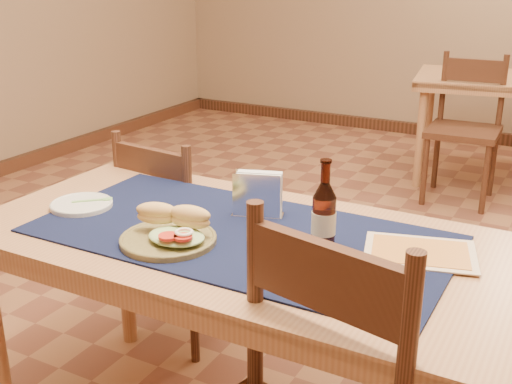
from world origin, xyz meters
The scene contains 11 objects.
main_table centered at (0.00, -0.80, 0.67)m, with size 1.60×0.80×0.75m.
placemat centered at (0.00, -0.80, 0.75)m, with size 1.20×0.60×0.01m, color black.
baseboard centered at (0.00, 0.00, 0.05)m, with size 6.00×7.00×0.10m.
chair_main_far centered at (-0.55, -0.32, 0.46)m, with size 0.45×0.45×0.89m.
chair_back_near centered at (0.11, 1.93, 0.49)m, with size 0.45×0.45×0.94m.
sandwich_plate centered at (-0.13, -0.95, 0.78)m, with size 0.27×0.27×0.10m.
side_plate centered at (-0.55, -0.86, 0.76)m, with size 0.20×0.20×0.02m.
fork centered at (-0.52, -0.82, 0.77)m, with size 0.10×0.10×0.00m.
beer_bottle centered at (0.25, -0.78, 0.85)m, with size 0.07×0.07×0.25m.
napkin_holder centered at (-0.02, -0.66, 0.82)m, with size 0.17×0.10×0.14m.
menu_card centered at (0.49, -0.69, 0.76)m, with size 0.34×0.29×0.01m.
Camera 1 is at (0.85, -2.27, 1.49)m, focal length 45.00 mm.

